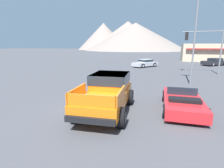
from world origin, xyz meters
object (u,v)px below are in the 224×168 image
(orange_pickup_truck, at_px, (108,90))
(parked_car_silver, at_px, (145,63))
(red_convertible_car, at_px, (182,102))
(traffic_light_main, at_px, (205,43))
(parked_car_dark, at_px, (215,62))
(street_lamp_post, at_px, (195,31))

(orange_pickup_truck, distance_m, parked_car_silver, 19.48)
(red_convertible_car, relative_size, traffic_light_main, 0.83)
(red_convertible_car, distance_m, traffic_light_main, 14.21)
(orange_pickup_truck, distance_m, traffic_light_main, 16.32)
(traffic_light_main, bearing_deg, parked_car_silver, -34.26)
(orange_pickup_truck, distance_m, red_convertible_car, 3.92)
(parked_car_dark, bearing_deg, traffic_light_main, 120.21)
(red_convertible_car, bearing_deg, orange_pickup_truck, -165.33)
(parked_car_silver, relative_size, street_lamp_post, 0.60)
(orange_pickup_truck, xyz_separation_m, parked_car_dark, (10.63, 24.81, -0.42))
(orange_pickup_truck, height_order, parked_car_dark, orange_pickup_truck)
(parked_car_dark, relative_size, street_lamp_post, 0.62)
(parked_car_dark, distance_m, street_lamp_post, 18.37)
(parked_car_silver, bearing_deg, street_lamp_post, 150.95)
(parked_car_dark, height_order, street_lamp_post, street_lamp_post)
(traffic_light_main, height_order, street_lamp_post, street_lamp_post)
(parked_car_dark, bearing_deg, parked_car_silver, 75.95)
(traffic_light_main, bearing_deg, orange_pickup_truck, 64.45)
(parked_car_dark, bearing_deg, red_convertible_car, 123.67)
(orange_pickup_truck, xyz_separation_m, parked_car_silver, (-0.29, 19.47, -0.45))
(traffic_light_main, xyz_separation_m, street_lamp_post, (-2.05, -6.77, 0.81))
(red_convertible_car, relative_size, parked_car_silver, 0.96)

